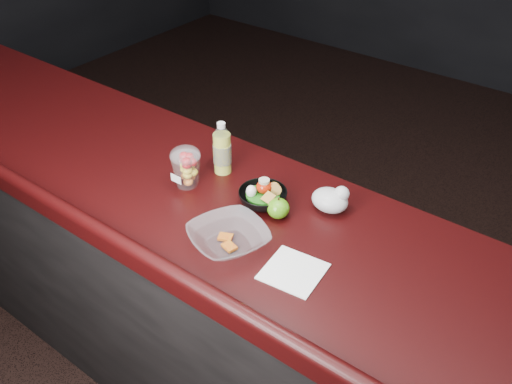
# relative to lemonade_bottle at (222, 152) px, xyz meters

# --- Properties ---
(counter) EXTENTS (4.06, 0.71, 1.02)m
(counter) POSITION_rel_lemonade_bottle_xyz_m (0.26, -0.14, -0.59)
(counter) COLOR black
(counter) RESTS_ON ground
(lemonade_bottle) EXTENTS (0.06, 0.06, 0.19)m
(lemonade_bottle) POSITION_rel_lemonade_bottle_xyz_m (0.00, 0.00, 0.00)
(lemonade_bottle) COLOR gold
(lemonade_bottle) RESTS_ON counter
(fruit_cup) EXTENTS (0.10, 0.10, 0.15)m
(fruit_cup) POSITION_rel_lemonade_bottle_xyz_m (-0.04, -0.14, -0.01)
(fruit_cup) COLOR white
(fruit_cup) RESTS_ON counter
(green_apple) EXTENTS (0.07, 0.07, 0.07)m
(green_apple) POSITION_rel_lemonade_bottle_xyz_m (0.31, -0.09, -0.05)
(green_apple) COLOR #37790E
(green_apple) RESTS_ON counter
(plastic_bag) EXTENTS (0.12, 0.10, 0.09)m
(plastic_bag) POSITION_rel_lemonade_bottle_xyz_m (0.42, 0.04, -0.04)
(plastic_bag) COLOR silver
(plastic_bag) RESTS_ON counter
(snack_bowl) EXTENTS (0.21, 0.21, 0.09)m
(snack_bowl) POSITION_rel_lemonade_bottle_xyz_m (0.23, -0.07, -0.05)
(snack_bowl) COLOR black
(snack_bowl) RESTS_ON counter
(takeout_bowl) EXTENTS (0.30, 0.30, 0.06)m
(takeout_bowl) POSITION_rel_lemonade_bottle_xyz_m (0.27, -0.29, -0.05)
(takeout_bowl) COLOR silver
(takeout_bowl) RESTS_ON counter
(paper_napkin) EXTENTS (0.18, 0.18, 0.00)m
(paper_napkin) POSITION_rel_lemonade_bottle_xyz_m (0.49, -0.27, -0.08)
(paper_napkin) COLOR white
(paper_napkin) RESTS_ON counter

